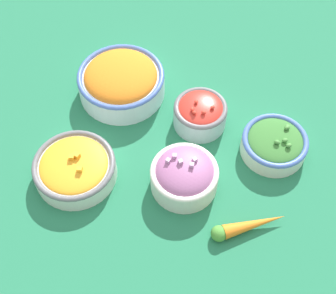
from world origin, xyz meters
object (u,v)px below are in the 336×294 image
object	(u,v)px
loose_carrot	(246,226)
bowl_red_onion	(184,175)
bowl_cherry_tomatoes	(200,113)
bowl_broccoli	(274,143)
bowl_carrots	(121,81)
bowl_squash	(75,168)

from	to	relation	value
loose_carrot	bowl_red_onion	bearing A→B (deg)	124.00
bowl_cherry_tomatoes	loose_carrot	size ratio (longest dim) A/B	0.91
bowl_red_onion	bowl_broccoli	bearing A→B (deg)	48.21
loose_carrot	bowl_broccoli	bearing A→B (deg)	52.33
bowl_carrots	bowl_broccoli	bearing A→B (deg)	-1.63
bowl_squash	bowl_carrots	size ratio (longest dim) A/B	0.85
bowl_squash	bowl_carrots	world-z (taller)	bowl_carrots
bowl_squash	bowl_red_onion	size ratio (longest dim) A/B	1.23
bowl_squash	bowl_cherry_tomatoes	world-z (taller)	bowl_cherry_tomatoes
bowl_carrots	loose_carrot	xyz separation A→B (m)	(0.37, -0.20, -0.03)
bowl_carrots	loose_carrot	bearing A→B (deg)	-28.81
bowl_carrots	bowl_cherry_tomatoes	distance (m)	0.19
bowl_cherry_tomatoes	loose_carrot	bearing A→B (deg)	-48.13
bowl_cherry_tomatoes	bowl_carrots	bearing A→B (deg)	178.00
bowl_broccoli	loose_carrot	size ratio (longest dim) A/B	1.09
bowl_red_onion	loose_carrot	xyz separation A→B (m)	(0.15, -0.04, -0.02)
bowl_squash	bowl_broccoli	xyz separation A→B (m)	(0.34, 0.22, -0.00)
bowl_carrots	bowl_cherry_tomatoes	size ratio (longest dim) A/B	1.69
bowl_broccoli	loose_carrot	xyz separation A→B (m)	(0.01, -0.19, -0.01)
bowl_squash	bowl_broccoli	world-z (taller)	bowl_squash
bowl_carrots	loose_carrot	world-z (taller)	bowl_carrots
bowl_carrots	bowl_red_onion	size ratio (longest dim) A/B	1.45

